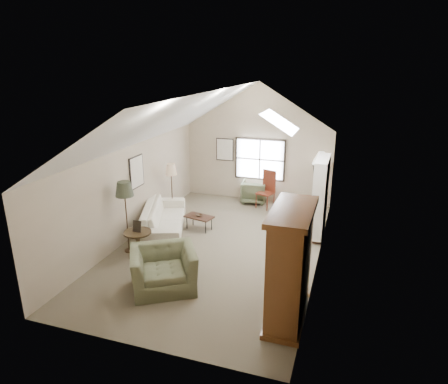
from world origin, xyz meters
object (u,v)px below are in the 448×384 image
(sofa, at_px, (164,218))
(armchair_far, at_px, (254,191))
(side_chair, at_px, (265,190))
(coffee_table, at_px, (199,223))
(side_table, at_px, (138,244))
(armoire, at_px, (290,266))
(armchair_near, at_px, (163,269))

(sofa, height_order, armchair_far, sofa)
(sofa, distance_m, side_chair, 3.60)
(coffee_table, distance_m, side_table, 2.20)
(armoire, height_order, side_table, armoire)
(armchair_far, distance_m, coffee_table, 2.91)
(side_chair, bearing_deg, coffee_table, -101.87)
(side_table, bearing_deg, armchair_far, 70.39)
(armoire, height_order, armchair_near, armoire)
(side_chair, bearing_deg, sofa, -110.38)
(armoire, distance_m, armchair_near, 2.77)
(armchair_far, bearing_deg, sofa, 53.52)
(sofa, xyz_separation_m, armchair_near, (1.32, -2.66, 0.04))
(armoire, xyz_separation_m, armchair_far, (-2.19, 6.10, -0.72))
(coffee_table, relative_size, side_table, 1.17)
(sofa, distance_m, coffee_table, 1.01)
(armchair_far, height_order, side_table, armchair_far)
(sofa, xyz_separation_m, side_table, (0.10, -1.60, -0.06))
(armoire, height_order, armchair_far, armoire)
(armchair_near, height_order, armchair_far, armchair_near)
(sofa, bearing_deg, armchair_far, -50.27)
(coffee_table, bearing_deg, side_chair, 58.72)
(coffee_table, xyz_separation_m, side_chair, (1.41, 2.32, 0.42))
(armchair_near, xyz_separation_m, coffee_table, (-0.43, 3.11, -0.23))
(armchair_far, bearing_deg, side_table, 63.41)
(armchair_far, height_order, coffee_table, armchair_far)
(armchair_far, relative_size, coffee_table, 1.05)
(armoire, relative_size, armchair_far, 2.65)
(armchair_near, xyz_separation_m, side_chair, (0.98, 5.42, 0.18))
(side_chair, bearing_deg, side_table, -97.35)
(armchair_near, xyz_separation_m, armchair_far, (0.49, 5.86, -0.06))
(side_table, relative_size, side_chair, 0.55)
(armoire, bearing_deg, armchair_near, 174.94)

